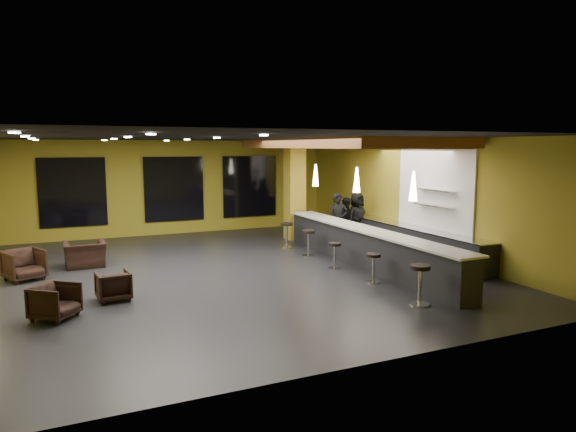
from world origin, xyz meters
name	(u,v)px	position (x,y,z in m)	size (l,w,h in m)	color
floor	(227,273)	(0.00, 0.00, -0.05)	(12.00, 13.00, 0.10)	black
ceiling	(225,135)	(0.00, 0.00, 3.55)	(12.00, 13.00, 0.10)	black
wall_back	(174,187)	(0.00, 6.55, 1.75)	(12.00, 0.10, 3.50)	olive
wall_front	(362,252)	(0.00, -6.55, 1.75)	(12.00, 0.10, 3.50)	olive
wall_right	(415,196)	(6.05, 0.00, 1.75)	(0.10, 13.00, 3.50)	olive
wood_soffit	(341,144)	(4.00, 1.00, 3.36)	(3.60, 8.00, 0.28)	#9E5B2E
window_left	(73,192)	(-3.50, 6.44, 1.70)	(2.20, 0.06, 2.40)	black
window_center	(174,189)	(0.00, 6.44, 1.70)	(2.20, 0.06, 2.40)	black
window_right	(250,186)	(3.00, 6.44, 1.70)	(2.20, 0.06, 2.40)	black
tile_backsplash	(434,191)	(5.96, -1.00, 2.00)	(0.06, 3.20, 2.40)	white
bar_counter	(365,248)	(3.65, -1.00, 0.50)	(0.60, 8.00, 1.00)	black
bar_top	(366,229)	(3.65, -1.00, 1.02)	(0.78, 8.10, 0.05)	beige
prep_counter	(413,242)	(5.65, -0.50, 0.43)	(0.70, 6.00, 0.86)	black
prep_top	(413,227)	(5.65, -0.50, 0.89)	(0.72, 6.00, 0.03)	silver
wall_shelf_lower	(434,206)	(5.82, -1.20, 1.60)	(0.30, 1.50, 0.03)	silver
wall_shelf_upper	(435,190)	(5.82, -1.20, 2.05)	(0.30, 1.50, 0.03)	silver
column	(295,190)	(3.65, 3.60, 1.75)	(0.60, 0.60, 3.50)	olive
pendant_0	(413,186)	(3.65, -3.00, 2.35)	(0.20, 0.20, 0.70)	white
pendant_1	(357,180)	(3.65, -0.50, 2.35)	(0.20, 0.20, 0.70)	white
pendant_2	(316,175)	(3.65, 2.00, 2.35)	(0.20, 0.20, 0.70)	white
staff_a	(338,220)	(4.35, 1.74, 0.88)	(0.64, 0.42, 1.76)	black
staff_b	(347,221)	(4.82, 1.93, 0.79)	(0.77, 0.60, 1.59)	black
staff_c	(357,218)	(5.25, 2.04, 0.86)	(0.84, 0.55, 1.72)	black
armchair_a	(55,302)	(-4.12, -2.29, 0.34)	(0.72, 0.74, 0.67)	black
armchair_b	(113,286)	(-2.99, -1.48, 0.31)	(0.67, 0.69, 0.63)	black
armchair_c	(24,265)	(-4.82, 1.16, 0.38)	(0.82, 0.84, 0.77)	black
armchair_d	(85,254)	(-3.39, 2.07, 0.35)	(1.06, 0.93, 0.69)	black
bar_stool_0	(420,280)	(2.77, -4.45, 0.54)	(0.43, 0.43, 0.85)	silver
bar_stool_1	(373,264)	(2.89, -2.56, 0.46)	(0.36, 0.36, 0.71)	silver
bar_stool_2	(335,252)	(2.73, -0.93, 0.46)	(0.36, 0.36, 0.71)	silver
bar_stool_3	(309,240)	(2.81, 0.79, 0.51)	(0.40, 0.40, 0.79)	silver
bar_stool_4	(287,232)	(2.75, 2.27, 0.52)	(0.41, 0.41, 0.82)	silver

